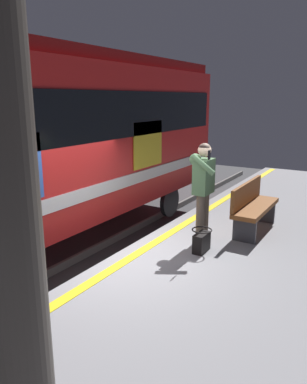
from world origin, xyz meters
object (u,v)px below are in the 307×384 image
station_column (6,241)px  bench (253,205)px  handbag (202,241)px  train_carriage (39,136)px  passenger (203,185)px

station_column → bench: (-5.33, -0.24, -1.17)m
handbag → train_carriage: bearing=-89.3°
handbag → station_column: (3.96, 0.63, 1.49)m
handbag → station_column: bearing=9.0°
passenger → handbag: size_ratio=4.47×
bench → handbag: bearing=-15.8°
passenger → bench: bearing=148.3°
train_carriage → handbag: bearing=90.7°
handbag → bench: bench is taller
train_carriage → handbag: size_ratio=27.34×
handbag → station_column: size_ratio=0.11×
passenger → station_column: station_column is taller
passenger → station_column: (4.39, 0.82, 0.67)m
handbag → bench: (-1.37, 0.39, 0.31)m
passenger → handbag: passenger is taller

